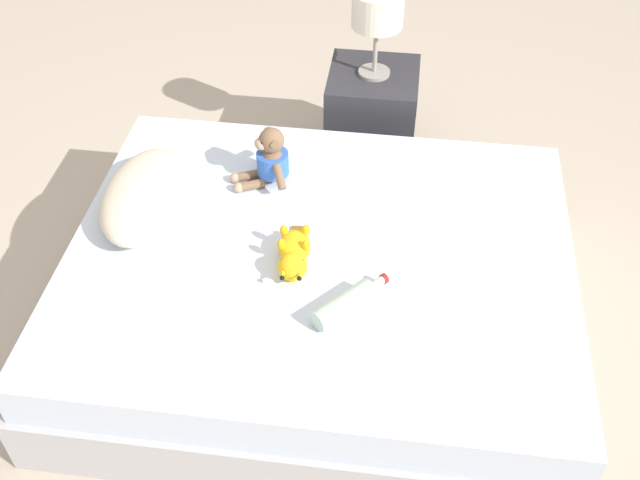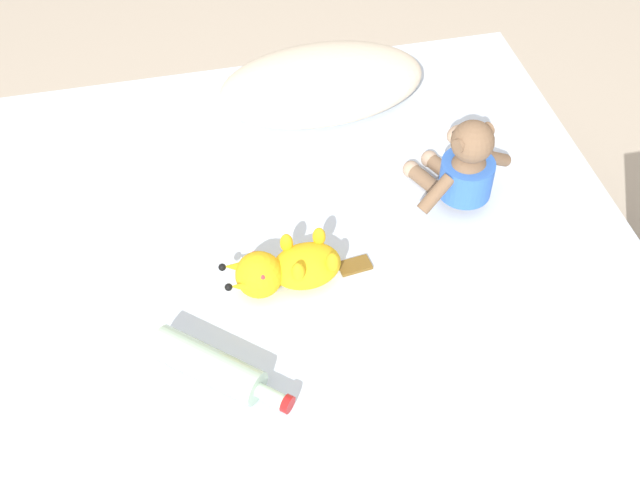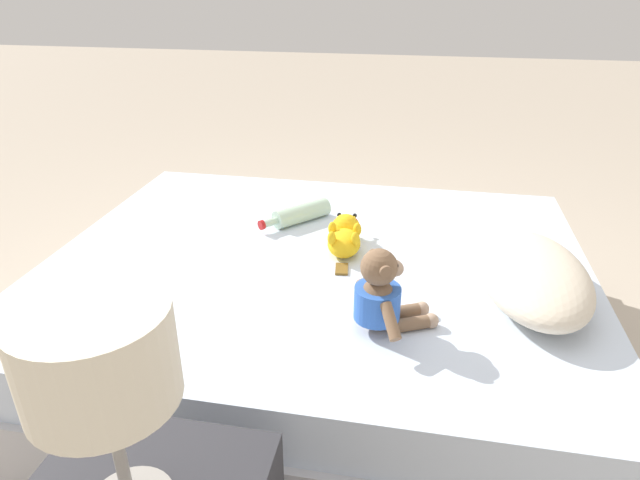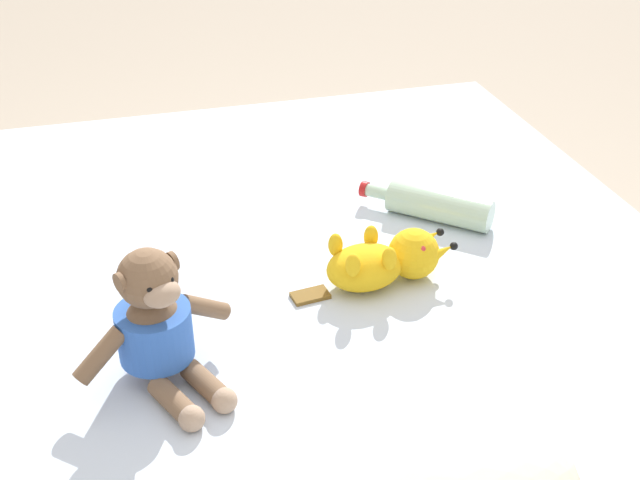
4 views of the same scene
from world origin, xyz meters
TOP-DOWN VIEW (x-y plane):
  - ground_plane at (0.00, 0.00)m, footprint 16.00×16.00m
  - bed at (0.00, 0.00)m, footprint 1.48×1.82m
  - pillow at (0.13, 0.66)m, footprint 0.55×0.33m
  - plush_monkey at (0.36, 0.24)m, footprint 0.27×0.25m
  - plush_yellow_creature at (-0.08, 0.08)m, footprint 0.33×0.12m
  - glass_bottle at (-0.27, -0.12)m, footprint 0.26×0.24m

SIDE VIEW (x-z plane):
  - ground_plane at x=0.00m, z-range 0.00..0.00m
  - bed at x=0.00m, z-range 0.00..0.40m
  - glass_bottle at x=-0.27m, z-range 0.40..0.47m
  - plush_yellow_creature at x=-0.08m, z-range 0.40..0.50m
  - pillow at x=0.13m, z-range 0.40..0.54m
  - plush_monkey at x=0.36m, z-range 0.38..0.62m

